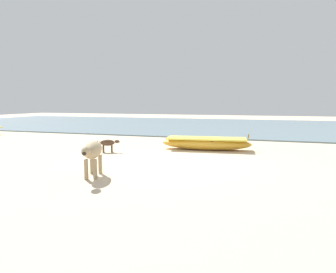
{
  "coord_description": "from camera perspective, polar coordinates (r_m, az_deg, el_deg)",
  "views": [
    {
      "loc": [
        3.18,
        -10.16,
        2.23
      ],
      "look_at": [
        -0.96,
        3.0,
        0.6
      ],
      "focal_mm": 31.32,
      "sensor_mm": 36.0,
      "label": 1
    }
  ],
  "objects": [
    {
      "name": "calf_near_dark",
      "position": [
        13.27,
        -11.56,
        -1.28
      ],
      "size": [
        0.85,
        0.5,
        0.57
      ],
      "rotation": [
        0.0,
        0.0,
        0.39
      ],
      "color": "#4C3323",
      "rests_on": "ground"
    },
    {
      "name": "sea_water",
      "position": [
        27.75,
        10.83,
        2.09
      ],
      "size": [
        60.0,
        20.0,
        0.08
      ],
      "primitive_type": "cube",
      "color": "slate",
      "rests_on": "ground"
    },
    {
      "name": "ground",
      "position": [
        10.88,
        0.06,
        -5.09
      ],
      "size": [
        80.0,
        80.0,
        0.0
      ],
      "primitive_type": "plane",
      "color": "beige"
    },
    {
      "name": "cow_adult_dun",
      "position": [
        8.97,
        -14.48,
        -2.84
      ],
      "size": [
        0.83,
        1.62,
        1.07
      ],
      "rotation": [
        0.0,
        0.0,
        5.03
      ],
      "color": "tan",
      "rests_on": "ground"
    },
    {
      "name": "fishing_boat_0",
      "position": [
        13.86,
        7.43,
        -1.28
      ],
      "size": [
        4.26,
        1.59,
        0.78
      ],
      "rotation": [
        0.0,
        0.0,
        0.1
      ],
      "color": "gold",
      "rests_on": "ground"
    }
  ]
}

